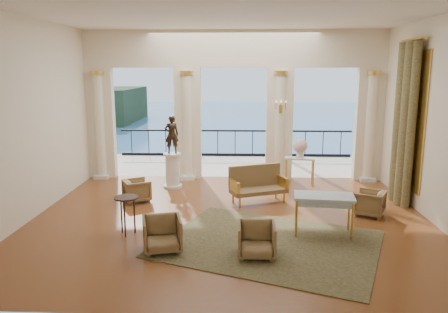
{
  "coord_description": "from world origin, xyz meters",
  "views": [
    {
      "loc": [
        0.25,
        -9.46,
        3.35
      ],
      "look_at": [
        -0.16,
        0.6,
        1.33
      ],
      "focal_mm": 35.0,
      "sensor_mm": 36.0,
      "label": 1
    }
  ],
  "objects_px": {
    "armchair_b": "(256,238)",
    "statue": "(172,135)",
    "side_table": "(126,202)",
    "armchair_c": "(370,202)",
    "pedestal": "(173,171)",
    "armchair_a": "(162,233)",
    "armchair_d": "(137,189)",
    "game_table": "(324,199)",
    "console_table": "(300,162)",
    "settee": "(257,184)"
  },
  "relations": [
    {
      "from": "armchair_c",
      "to": "side_table",
      "type": "relative_size",
      "value": 0.81
    },
    {
      "from": "armchair_d",
      "to": "side_table",
      "type": "bearing_deg",
      "value": 159.09
    },
    {
      "from": "armchair_a",
      "to": "console_table",
      "type": "relative_size",
      "value": 0.78
    },
    {
      "from": "armchair_d",
      "to": "settee",
      "type": "distance_m",
      "value": 3.1
    },
    {
      "from": "armchair_c",
      "to": "game_table",
      "type": "xyz_separation_m",
      "value": [
        -1.3,
        -1.22,
        0.42
      ]
    },
    {
      "from": "game_table",
      "to": "pedestal",
      "type": "xyz_separation_m",
      "value": [
        -3.67,
        3.48,
        -0.26
      ]
    },
    {
      "from": "armchair_b",
      "to": "armchair_c",
      "type": "bearing_deg",
      "value": 41.08
    },
    {
      "from": "game_table",
      "to": "armchair_c",
      "type": "bearing_deg",
      "value": 49.64
    },
    {
      "from": "statue",
      "to": "armchair_b",
      "type": "bearing_deg",
      "value": 99.95
    },
    {
      "from": "pedestal",
      "to": "statue",
      "type": "relative_size",
      "value": 0.93
    },
    {
      "from": "armchair_a",
      "to": "armchair_c",
      "type": "bearing_deg",
      "value": 11.94
    },
    {
      "from": "armchair_a",
      "to": "armchair_b",
      "type": "relative_size",
      "value": 1.04
    },
    {
      "from": "statue",
      "to": "game_table",
      "type": "bearing_deg",
      "value": 120.6
    },
    {
      "from": "armchair_a",
      "to": "console_table",
      "type": "bearing_deg",
      "value": 42.36
    },
    {
      "from": "armchair_c",
      "to": "console_table",
      "type": "distance_m",
      "value": 2.96
    },
    {
      "from": "armchair_b",
      "to": "settee",
      "type": "bearing_deg",
      "value": 87.43
    },
    {
      "from": "statue",
      "to": "side_table",
      "type": "bearing_deg",
      "value": 68.38
    },
    {
      "from": "armchair_d",
      "to": "pedestal",
      "type": "bearing_deg",
      "value": -56.26
    },
    {
      "from": "settee",
      "to": "side_table",
      "type": "relative_size",
      "value": 1.92
    },
    {
      "from": "armchair_d",
      "to": "pedestal",
      "type": "relative_size",
      "value": 0.64
    },
    {
      "from": "armchair_b",
      "to": "game_table",
      "type": "height_order",
      "value": "game_table"
    },
    {
      "from": "armchair_b",
      "to": "statue",
      "type": "relative_size",
      "value": 0.64
    },
    {
      "from": "armchair_b",
      "to": "pedestal",
      "type": "xyz_separation_m",
      "value": [
        -2.26,
        4.67,
        0.14
      ]
    },
    {
      "from": "game_table",
      "to": "statue",
      "type": "height_order",
      "value": "statue"
    },
    {
      "from": "settee",
      "to": "pedestal",
      "type": "relative_size",
      "value": 1.54
    },
    {
      "from": "side_table",
      "to": "game_table",
      "type": "bearing_deg",
      "value": 2.74
    },
    {
      "from": "game_table",
      "to": "armchair_b",
      "type": "bearing_deg",
      "value": -133.51
    },
    {
      "from": "statue",
      "to": "side_table",
      "type": "height_order",
      "value": "statue"
    },
    {
      "from": "armchair_b",
      "to": "armchair_c",
      "type": "relative_size",
      "value": 1.07
    },
    {
      "from": "armchair_d",
      "to": "settee",
      "type": "bearing_deg",
      "value": -117.52
    },
    {
      "from": "statue",
      "to": "side_table",
      "type": "distance_m",
      "value": 3.79
    },
    {
      "from": "pedestal",
      "to": "console_table",
      "type": "xyz_separation_m",
      "value": [
        3.68,
        0.37,
        0.21
      ]
    },
    {
      "from": "armchair_d",
      "to": "statue",
      "type": "xyz_separation_m",
      "value": [
        0.71,
        1.4,
        1.22
      ]
    },
    {
      "from": "game_table",
      "to": "pedestal",
      "type": "distance_m",
      "value": 5.07
    },
    {
      "from": "armchair_c",
      "to": "armchair_d",
      "type": "bearing_deg",
      "value": -71.24
    },
    {
      "from": "pedestal",
      "to": "side_table",
      "type": "xyz_separation_m",
      "value": [
        -0.37,
        -3.68,
        0.2
      ]
    },
    {
      "from": "armchair_a",
      "to": "pedestal",
      "type": "height_order",
      "value": "pedestal"
    },
    {
      "from": "armchair_b",
      "to": "pedestal",
      "type": "height_order",
      "value": "pedestal"
    },
    {
      "from": "armchair_b",
      "to": "side_table",
      "type": "xyz_separation_m",
      "value": [
        -2.63,
        0.99,
        0.34
      ]
    },
    {
      "from": "armchair_b",
      "to": "side_table",
      "type": "relative_size",
      "value": 0.86
    },
    {
      "from": "game_table",
      "to": "console_table",
      "type": "xyz_separation_m",
      "value": [
        0.01,
        3.86,
        -0.05
      ]
    },
    {
      "from": "settee",
      "to": "console_table",
      "type": "bearing_deg",
      "value": 30.21
    },
    {
      "from": "settee",
      "to": "game_table",
      "type": "relative_size",
      "value": 1.21
    },
    {
      "from": "armchair_a",
      "to": "statue",
      "type": "xyz_separation_m",
      "value": [
        -0.51,
        4.49,
        1.18
      ]
    },
    {
      "from": "game_table",
      "to": "pedestal",
      "type": "height_order",
      "value": "pedestal"
    },
    {
      "from": "armchair_c",
      "to": "armchair_d",
      "type": "relative_size",
      "value": 1.01
    },
    {
      "from": "armchair_d",
      "to": "statue",
      "type": "bearing_deg",
      "value": -56.26
    },
    {
      "from": "statue",
      "to": "side_table",
      "type": "xyz_separation_m",
      "value": [
        -0.37,
        -3.68,
        -0.85
      ]
    },
    {
      "from": "armchair_c",
      "to": "pedestal",
      "type": "xyz_separation_m",
      "value": [
        -4.97,
        2.27,
        0.16
      ]
    },
    {
      "from": "armchair_a",
      "to": "armchair_c",
      "type": "xyz_separation_m",
      "value": [
        4.46,
        2.22,
        -0.04
      ]
    }
  ]
}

